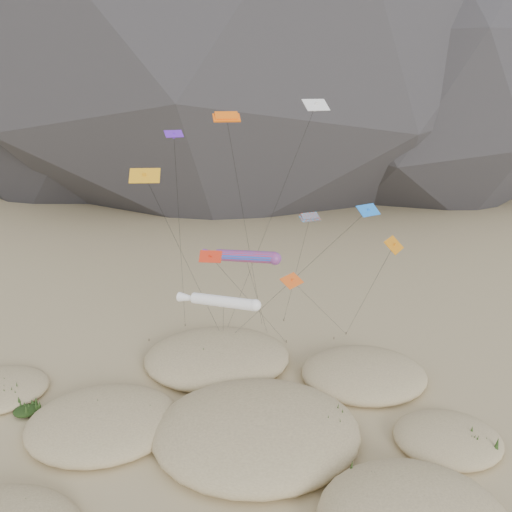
{
  "coord_description": "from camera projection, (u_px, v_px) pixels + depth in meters",
  "views": [
    {
      "loc": [
        -1.51,
        -29.85,
        27.63
      ],
      "look_at": [
        1.52,
        12.0,
        13.52
      ],
      "focal_mm": 35.0,
      "sensor_mm": 36.0,
      "label": 1
    }
  ],
  "objects": [
    {
      "name": "dunes",
      "position": [
        231.0,
        437.0,
        40.62
      ],
      "size": [
        49.52,
        39.81,
        4.11
      ],
      "color": "#CCB789",
      "rests_on": "ground"
    },
    {
      "name": "kite_stakes",
      "position": [
        254.0,
        334.0,
        58.79
      ],
      "size": [
        23.16,
        5.66,
        0.3
      ],
      "color": "#3F2D1E",
      "rests_on": "ground"
    },
    {
      "name": "delta_kites",
      "position": [
        268.0,
        204.0,
        41.35
      ],
      "size": [
        22.32,
        21.28,
        26.76
      ],
      "color": "blue",
      "rests_on": "ground"
    },
    {
      "name": "orange_parafoil",
      "position": [
        227.0,
        122.0,
        41.31
      ],
      "size": [
        5.3,
        13.62,
        25.86
      ],
      "color": "#FF630D",
      "rests_on": "ground"
    },
    {
      "name": "white_tube_kite",
      "position": [
        220.0,
        301.0,
        40.27
      ],
      "size": [
        6.88,
        18.07,
        12.08
      ],
      "color": "white",
      "rests_on": "ground"
    },
    {
      "name": "rainbow_tube_kite",
      "position": [
        243.0,
        256.0,
        44.22
      ],
      "size": [
        7.13,
        13.5,
        14.4
      ],
      "color": "red",
      "rests_on": "ground"
    },
    {
      "name": "dune_grass",
      "position": [
        223.0,
        433.0,
        40.79
      ],
      "size": [
        43.09,
        28.92,
        1.55
      ],
      "color": "black",
      "rests_on": "ground"
    },
    {
      "name": "ground",
      "position": [
        247.0,
        479.0,
        37.13
      ],
      "size": [
        500.0,
        500.0,
        0.0
      ],
      "primitive_type": "plane",
      "color": "#CCB789",
      "rests_on": "ground"
    },
    {
      "name": "multi_parafoil",
      "position": [
        309.0,
        219.0,
        45.98
      ],
      "size": [
        2.08,
        12.86,
        16.83
      ],
      "color": "red",
      "rests_on": "ground"
    }
  ]
}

